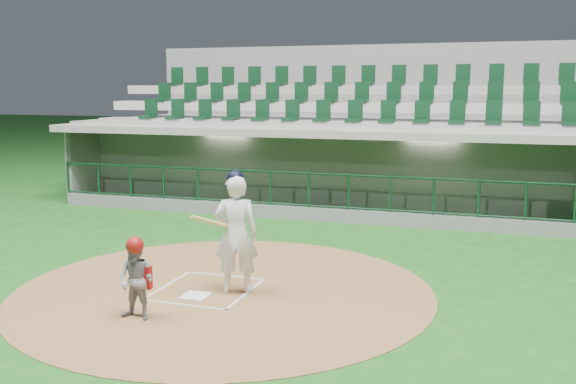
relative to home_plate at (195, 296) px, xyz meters
The scene contains 8 objects.
ground 0.70m from the home_plate, 90.00° to the left, with size 120.00×120.00×0.00m, color #164E17.
dirt_circle 0.58m from the home_plate, 59.04° to the left, with size 7.20×7.20×0.01m, color brown.
home_plate is the anchor object (origin of this frame).
batter_box_chalk 0.40m from the home_plate, 90.00° to the left, with size 1.55×1.80×0.01m.
dugout_structure 8.59m from the home_plate, 89.69° to the left, with size 16.40×3.70×3.00m.
seating_deck 11.69m from the home_plate, 90.00° to the left, with size 17.00×6.72×5.15m.
batter 1.25m from the home_plate, 36.21° to the left, with size 0.96×0.98×2.10m.
catcher 1.41m from the home_plate, 106.20° to the right, with size 0.60×0.48×1.27m.
Camera 1 is at (4.70, -9.97, 3.44)m, focal length 40.00 mm.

